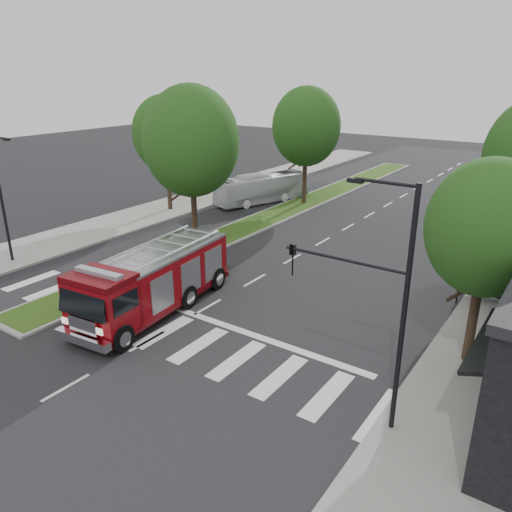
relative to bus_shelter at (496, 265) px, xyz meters
The scene contains 12 objects.
ground 14.00m from the bus_shelter, 143.97° to the right, with size 140.00×140.00×0.00m, color black.
sidewalk_left 25.84m from the bus_shelter, behind, with size 5.00×80.00×0.15m, color gray.
median 19.92m from the bus_shelter, 150.20° to the left, with size 3.00×50.00×0.15m.
bus_shelter is the anchor object (origin of this frame).
tree_right_near 7.06m from the bus_shelter, 87.21° to the right, with size 4.40×4.40×8.05m.
tree_median_near 17.98m from the bus_shelter, behind, with size 5.80×5.80×10.16m.
tree_median_far 21.36m from the bus_shelter, 145.43° to the left, with size 5.60×5.60×9.72m.
tree_left_mid 25.82m from the bus_shelter, behind, with size 5.20×5.20×9.16m.
streetlight_right_near 12.05m from the bus_shelter, 97.76° to the right, with size 4.08×0.22×8.00m.
streetlight_left_near 26.66m from the bus_shelter, 157.55° to the right, with size 1.90×0.20×7.50m.
fire_engine 16.35m from the bus_shelter, 143.04° to the right, with size 3.68×9.45×3.19m.
city_bus 23.01m from the bus_shelter, 153.12° to the left, with size 2.09×8.92×2.49m, color silver.
Camera 1 is at (14.34, -16.62, 10.77)m, focal length 35.00 mm.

